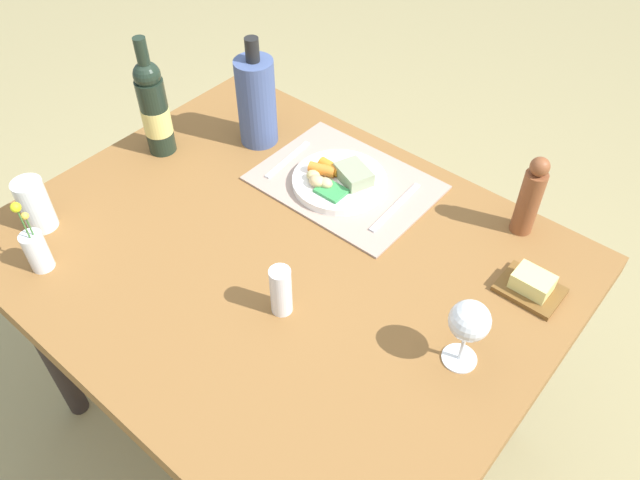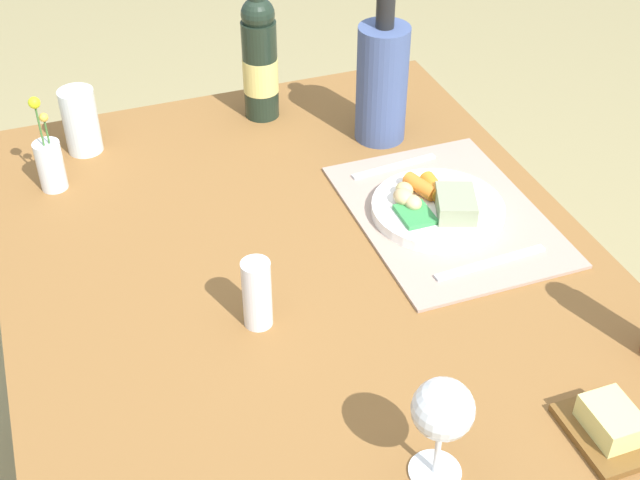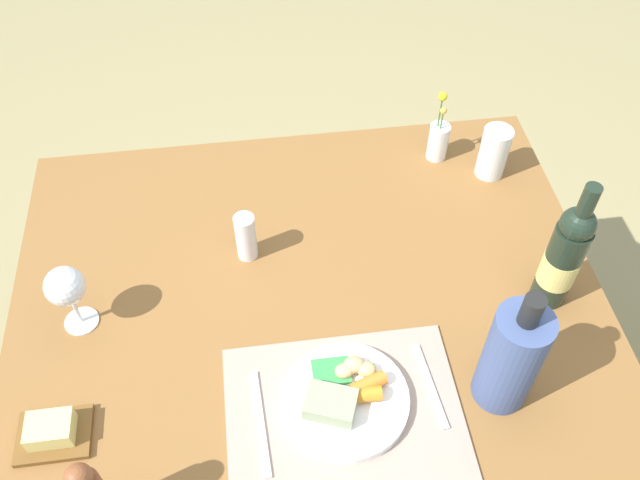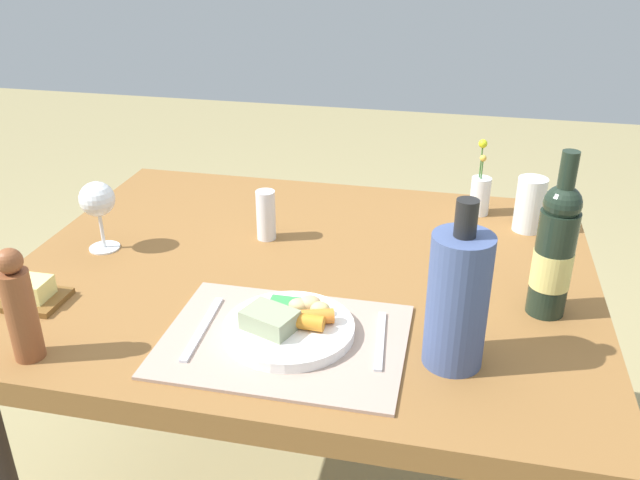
{
  "view_description": "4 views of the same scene",
  "coord_description": "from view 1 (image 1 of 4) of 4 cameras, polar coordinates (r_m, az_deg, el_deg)",
  "views": [
    {
      "loc": [
        -0.69,
        0.68,
        1.76
      ],
      "look_at": [
        -0.08,
        -0.05,
        0.79
      ],
      "focal_mm": 35.06,
      "sensor_mm": 36.0,
      "label": 1
    },
    {
      "loc": [
        -1.05,
        0.36,
        1.65
      ],
      "look_at": [
        -0.0,
        -0.02,
        0.78
      ],
      "focal_mm": 48.34,
      "sensor_mm": 36.0,
      "label": 2
    },
    {
      "loc": [
        -0.09,
        -0.82,
        1.89
      ],
      "look_at": [
        0.03,
        0.06,
        0.84
      ],
      "focal_mm": 37.99,
      "sensor_mm": 36.0,
      "label": 3
    },
    {
      "loc": [
        0.3,
        -1.23,
        1.43
      ],
      "look_at": [
        0.02,
        0.08,
        0.77
      ],
      "focal_mm": 37.68,
      "sensor_mm": 36.0,
      "label": 4
    }
  ],
  "objects": [
    {
      "name": "cooler_bottle",
      "position": [
        1.65,
        -5.82,
        12.53
      ],
      "size": [
        0.1,
        0.1,
        0.3
      ],
      "color": "#425485",
      "rests_on": "dining_table"
    },
    {
      "name": "wine_bottle",
      "position": [
        1.66,
        -14.9,
        11.57
      ],
      "size": [
        0.07,
        0.07,
        0.32
      ],
      "color": "black",
      "rests_on": "dining_table"
    },
    {
      "name": "dinner_plate",
      "position": [
        1.55,
        1.75,
        5.52
      ],
      "size": [
        0.24,
        0.24,
        0.05
      ],
      "color": "white",
      "rests_on": "placemat"
    },
    {
      "name": "butter_dish",
      "position": [
        1.38,
        18.73,
        -3.95
      ],
      "size": [
        0.13,
        0.1,
        0.05
      ],
      "color": "brown",
      "rests_on": "dining_table"
    },
    {
      "name": "salt_shaker",
      "position": [
        1.25,
        -3.59,
        -4.65
      ],
      "size": [
        0.04,
        0.04,
        0.12
      ],
      "primitive_type": "cylinder",
      "color": "white",
      "rests_on": "dining_table"
    },
    {
      "name": "pepper_mill",
      "position": [
        1.46,
        18.63,
        3.72
      ],
      "size": [
        0.05,
        0.05,
        0.21
      ],
      "color": "brown",
      "rests_on": "dining_table"
    },
    {
      "name": "water_tumbler",
      "position": [
        1.56,
        -24.48,
        2.72
      ],
      "size": [
        0.07,
        0.07,
        0.13
      ],
      "color": "silver",
      "rests_on": "dining_table"
    },
    {
      "name": "placemat",
      "position": [
        1.57,
        2.3,
        5.26
      ],
      "size": [
        0.43,
        0.32,
        0.01
      ],
      "primitive_type": "cube",
      "color": "tan",
      "rests_on": "dining_table"
    },
    {
      "name": "knife",
      "position": [
        1.64,
        -2.95,
        7.35
      ],
      "size": [
        0.03,
        0.18,
        0.0
      ],
      "primitive_type": "cube",
      "rotation": [
        0.0,
        0.0,
        0.09
      ],
      "color": "silver",
      "rests_on": "placemat"
    },
    {
      "name": "ground_plane",
      "position": [
        2.01,
        -2.74,
        -15.72
      ],
      "size": [
        8.0,
        8.0,
        0.0
      ],
      "primitive_type": "plane",
      "color": "#9C8E5F"
    },
    {
      "name": "wine_glass",
      "position": [
        1.16,
        13.46,
        -7.34
      ],
      "size": [
        0.08,
        0.08,
        0.16
      ],
      "color": "white",
      "rests_on": "dining_table"
    },
    {
      "name": "dining_table",
      "position": [
        1.46,
        -3.65,
        -2.98
      ],
      "size": [
        1.22,
        0.98,
        0.74
      ],
      "color": "brown",
      "rests_on": "ground_plane"
    },
    {
      "name": "flower_vase",
      "position": [
        1.46,
        -24.49,
        -0.76
      ],
      "size": [
        0.05,
        0.05,
        0.19
      ],
      "color": "silver",
      "rests_on": "dining_table"
    },
    {
      "name": "fork",
      "position": [
        1.51,
        6.91,
        3.02
      ],
      "size": [
        0.02,
        0.21,
        0.0
      ],
      "primitive_type": "cube",
      "rotation": [
        0.0,
        0.0,
        0.05
      ],
      "color": "silver",
      "rests_on": "placemat"
    }
  ]
}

